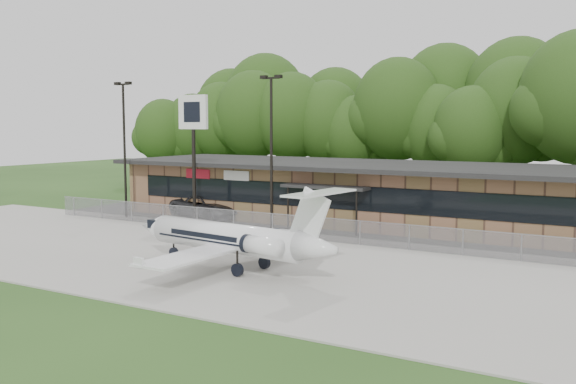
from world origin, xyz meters
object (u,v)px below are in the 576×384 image
Objects in this scene: business_jet at (233,240)px; suv at (207,207)px; pole_sign at (193,126)px; terminal at (385,193)px.

business_jet reaches higher than suv.
pole_sign is (-10.94, 10.75, 5.46)m from business_jet.
suv is (-12.58, -4.43, -1.29)m from terminal.
terminal is 14.48m from pole_sign.
pole_sign reaches higher than terminal.
business_jet is at bearing -44.91° from pole_sign.
pole_sign is at bearing -148.66° from suv.
terminal is at bearing -58.28° from suv.
suv is 6.74m from pole_sign.
terminal is at bearing 94.87° from business_jet.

